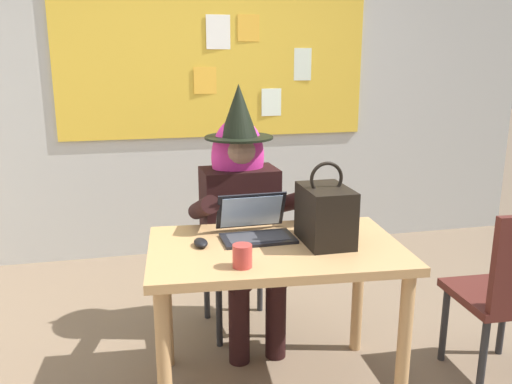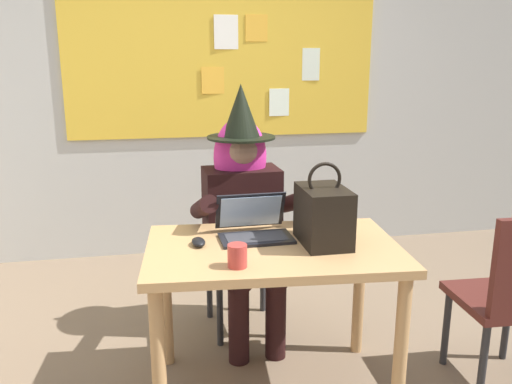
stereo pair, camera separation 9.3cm
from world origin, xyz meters
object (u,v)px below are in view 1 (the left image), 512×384
Objects in this scene: desk_main at (275,268)px; coffee_mug at (242,256)px; laptop at (255,227)px; computer_mouse at (201,243)px; handbag at (325,214)px; chair_extra_corner at (511,289)px; person_costumed at (242,202)px; chair_at_desk at (237,244)px.

desk_main is 12.55× the size of coffee_mug.
desk_main is 0.33m from coffee_mug.
computer_mouse is (-0.27, -0.08, -0.03)m from laptop.
computer_mouse is at bearing 115.40° from coffee_mug.
handbag reaches higher than desk_main.
laptop reaches higher than chair_extra_corner.
person_costumed is (-0.03, 0.60, 0.15)m from desk_main.
chair_at_desk is at bearing -178.88° from person_costumed.
chair_at_desk is 0.64m from laptop.
coffee_mug is (-0.43, -0.20, -0.09)m from handbag.
chair_at_desk is 2.61× the size of laptop.
chair_at_desk is 8.58× the size of computer_mouse.
laptop is at bearing 113.46° from desk_main.
handbag reaches higher than chair_extra_corner.
desk_main is 1.34× the size of chair_at_desk.
laptop reaches higher than chair_at_desk.
coffee_mug is (-0.17, -0.81, 0.01)m from person_costumed.
chair_at_desk is 0.63× the size of person_costumed.
handbag is at bearing 16.63° from chair_at_desk.
chair_at_desk is 0.99× the size of chair_extra_corner.
person_costumed is 13.73× the size of computer_mouse.
chair_at_desk is 9.39× the size of coffee_mug.
laptop is 0.38m from coffee_mug.
laptop is (-0.03, -0.45, 0.00)m from person_costumed.
laptop is 0.34m from handbag.
computer_mouse is (-0.29, -0.65, 0.26)m from chair_at_desk.
chair_extra_corner is (1.12, -0.81, -0.27)m from person_costumed.
chair_extra_corner reaches higher than coffee_mug.
chair_extra_corner is at bearing 0.03° from coffee_mug.
laptop is 1.24m from chair_extra_corner.
laptop is 3.59× the size of coffee_mug.
laptop is at bearing 68.89° from coffee_mug.
computer_mouse is 0.11× the size of chair_extra_corner.
handbag is at bearing -2.75° from desk_main.
laptop is (-0.02, -0.58, 0.29)m from chair_at_desk.
computer_mouse is 0.58m from handbag.
coffee_mug reaches higher than desk_main.
coffee_mug is at bearing -154.64° from handbag.
chair_extra_corner reaches higher than chair_at_desk.
coffee_mug is (-0.14, -0.36, 0.00)m from laptop.
coffee_mug is at bearing -69.37° from computer_mouse.
coffee_mug is (0.13, -0.28, 0.03)m from computer_mouse.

